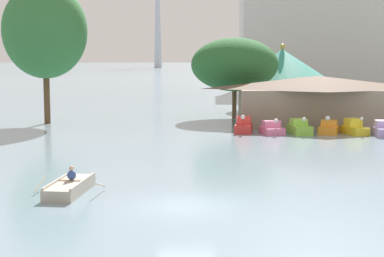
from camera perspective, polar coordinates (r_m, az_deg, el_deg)
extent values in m
plane|color=gray|center=(26.07, -0.63, -7.46)|extent=(2000.00, 2000.00, 0.00)
cube|color=#ADA393|center=(29.05, -11.63, -5.57)|extent=(1.68, 4.18, 0.54)
cube|color=#ADA393|center=(28.79, -10.42, -5.00)|extent=(0.38, 3.88, 0.10)
cube|color=#ADA393|center=(29.18, -12.85, -4.90)|extent=(0.38, 3.88, 0.10)
cube|color=#997F5B|center=(29.27, -11.46, -4.89)|extent=(1.19, 0.33, 0.04)
ellipsoid|color=#334C8C|center=(29.22, -11.47, -4.40)|extent=(0.46, 0.35, 0.47)
sphere|color=tan|center=(29.16, -11.49, -3.74)|extent=(0.22, 0.22, 0.22)
cylinder|color=tan|center=(28.70, -8.70, -5.40)|extent=(0.17, 1.63, 0.54)
cylinder|color=tan|center=(29.60, -14.36, -5.16)|extent=(0.17, 1.63, 0.54)
cube|color=red|center=(51.57, 4.97, -0.02)|extent=(1.71, 2.51, 0.73)
cube|color=#E8423C|center=(51.79, 5.01, 0.80)|extent=(1.32, 1.20, 0.69)
cylinder|color=red|center=(50.58, 4.89, 0.58)|extent=(0.14, 0.14, 0.55)
sphere|color=white|center=(50.53, 4.90, 1.10)|extent=(0.36, 0.36, 0.36)
cube|color=pink|center=(50.99, 7.70, -0.22)|extent=(2.11, 2.54, 0.57)
cube|color=pink|center=(51.19, 7.61, 0.45)|extent=(1.59, 1.29, 0.57)
cylinder|color=pink|center=(50.10, 8.04, 0.26)|extent=(0.14, 0.14, 0.48)
sphere|color=white|center=(50.06, 8.05, 0.75)|extent=(0.37, 0.37, 0.37)
cube|color=#8CCC3F|center=(51.45, 10.27, -0.10)|extent=(1.91, 3.17, 0.76)
cube|color=#A0E24F|center=(51.73, 10.17, 0.64)|extent=(1.44, 1.52, 0.51)
cylinder|color=#8CCC3F|center=(50.25, 10.69, 0.42)|extent=(0.14, 0.14, 0.45)
sphere|color=white|center=(50.21, 10.70, 0.87)|extent=(0.34, 0.34, 0.34)
cube|color=orange|center=(52.12, 12.96, -0.15)|extent=(2.19, 2.76, 0.64)
cube|color=gold|center=(52.35, 13.01, 0.52)|extent=(1.58, 1.43, 0.52)
cylinder|color=orange|center=(51.10, 12.86, 0.42)|extent=(0.14, 0.14, 0.59)
sphere|color=white|center=(51.05, 12.87, 0.97)|extent=(0.40, 0.40, 0.40)
cube|color=yellow|center=(52.34, 15.33, -0.17)|extent=(2.04, 2.96, 0.66)
cube|color=yellow|center=(52.56, 15.17, 0.58)|extent=(1.43, 1.48, 0.66)
cylinder|color=yellow|center=(51.35, 15.94, 0.40)|extent=(0.14, 0.14, 0.62)
sphere|color=white|center=(51.30, 15.96, 0.90)|extent=(0.28, 0.28, 0.28)
cube|color=#C8ADF0|center=(51.92, 17.94, 0.44)|extent=(1.44, 1.13, 0.57)
cube|color=gray|center=(57.99, 11.82, 1.99)|extent=(14.53, 7.19, 3.52)
pyramid|color=brown|center=(57.85, 11.87, 4.35)|extent=(15.69, 8.27, 1.26)
cylinder|color=#993328|center=(73.86, 8.60, 3.04)|extent=(9.86, 9.86, 3.51)
cone|color=teal|center=(73.72, 8.65, 5.95)|extent=(12.49, 12.49, 3.99)
sphere|color=#B7993D|center=(73.73, 8.68, 7.77)|extent=(0.70, 0.70, 0.70)
cylinder|color=brown|center=(60.54, -13.73, 2.57)|extent=(0.61, 0.61, 4.44)
ellipsoid|color=#337038|center=(60.46, -13.91, 9.07)|extent=(8.22, 8.22, 9.28)
cylinder|color=brown|center=(64.41, 4.08, 2.30)|extent=(0.48, 0.48, 2.91)
ellipsoid|color=#28602D|center=(64.23, 4.11, 6.14)|extent=(9.35, 9.35, 5.72)
cube|color=beige|center=(120.91, 13.43, 8.47)|extent=(36.30, 18.09, 21.01)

